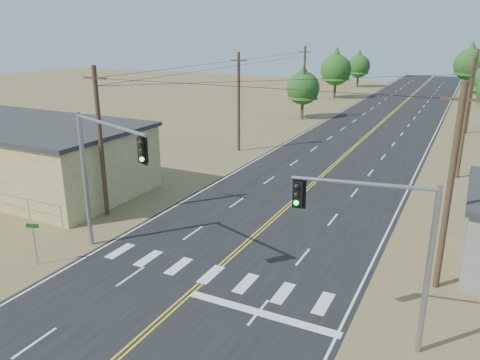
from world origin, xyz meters
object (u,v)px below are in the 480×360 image
Objects in this scene: building_left at (21,155)px; signal_mast_left at (100,164)px; street_sign at (34,237)px; signal_mast_right at (389,239)px.

signal_mast_left is (14.75, -6.70, 2.85)m from building_left.
street_sign is at bearing -37.34° from building_left.
signal_mast_left reaches higher than signal_mast_right.
building_left is 2.54× the size of signal_mast_left.
signal_mast_right is (29.82, -7.85, 2.15)m from building_left.
signal_mast_left is 15.13m from signal_mast_right.
signal_mast_left is at bearing 24.98° from street_sign.
signal_mast_left is at bearing -24.42° from building_left.
building_left reaches higher than street_sign.
building_left is 16.45m from signal_mast_left.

